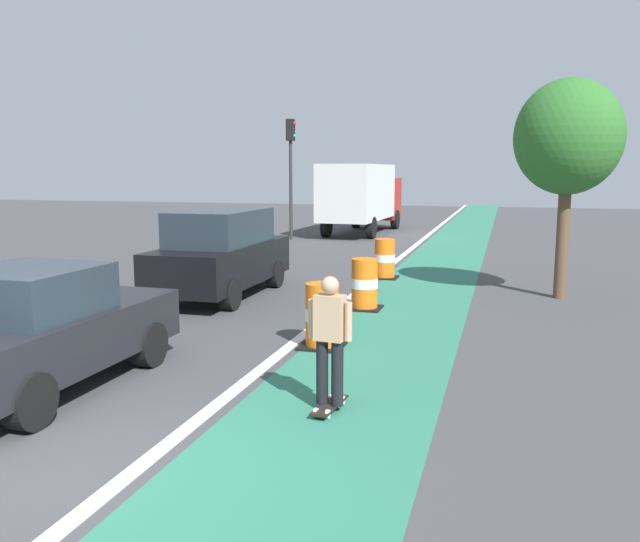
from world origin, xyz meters
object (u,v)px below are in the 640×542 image
at_px(traffic_barrel_back, 385,259).
at_px(pedestrian_crossing, 196,246).
at_px(parked_sedan_nearest, 40,329).
at_px(delivery_truck_down_block, 362,194).
at_px(skateboarder_on_lane, 330,339).
at_px(traffic_light_corner, 291,157).
at_px(traffic_barrel_front, 322,316).
at_px(street_tree_sidewalk, 568,138).
at_px(traffic_barrel_mid, 365,285).
at_px(parked_suv_second, 221,253).

xyz_separation_m(traffic_barrel_back, pedestrian_crossing, (-5.10, -1.24, 0.33)).
height_order(parked_sedan_nearest, delivery_truck_down_block, delivery_truck_down_block).
relative_size(delivery_truck_down_block, pedestrian_crossing, 4.77).
height_order(delivery_truck_down_block, pedestrian_crossing, delivery_truck_down_block).
xyz_separation_m(skateboarder_on_lane, traffic_barrel_back, (-1.18, 10.06, -0.38)).
relative_size(traffic_barrel_back, traffic_light_corner, 0.21).
relative_size(traffic_barrel_front, pedestrian_crossing, 0.68).
height_order(traffic_barrel_back, street_tree_sidewalk, street_tree_sidewalk).
relative_size(parked_sedan_nearest, traffic_barrel_back, 3.78).
distance_m(pedestrian_crossing, street_tree_sidewalk, 9.96).
distance_m(delivery_truck_down_block, pedestrian_crossing, 13.85).
xyz_separation_m(traffic_barrel_back, delivery_truck_down_block, (-3.42, 12.47, 1.31)).
height_order(parked_sedan_nearest, pedestrian_crossing, parked_sedan_nearest).
bearing_deg(skateboarder_on_lane, delivery_truck_down_block, 101.51).
bearing_deg(skateboarder_on_lane, traffic_barrel_back, 96.66).
xyz_separation_m(parked_sedan_nearest, delivery_truck_down_block, (-0.64, 22.85, 1.01)).
bearing_deg(traffic_barrel_mid, delivery_truck_down_block, 102.71).
distance_m(parked_sedan_nearest, traffic_barrel_back, 10.75).
distance_m(parked_suv_second, traffic_barrel_back, 4.88).
xyz_separation_m(delivery_truck_down_block, traffic_light_corner, (-2.33, -3.51, 1.65)).
bearing_deg(parked_sedan_nearest, delivery_truck_down_block, 91.60).
height_order(skateboarder_on_lane, traffic_light_corner, traffic_light_corner).
xyz_separation_m(parked_suv_second, delivery_truck_down_block, (-0.18, 16.09, 0.81)).
xyz_separation_m(parked_suv_second, traffic_light_corner, (-2.51, 12.58, 2.47)).
distance_m(parked_suv_second, traffic_barrel_front, 5.11).
bearing_deg(parked_sedan_nearest, traffic_barrel_front, 45.21).
bearing_deg(delivery_truck_down_block, pedestrian_crossing, -97.01).
bearing_deg(traffic_light_corner, pedestrian_crossing, -86.40).
relative_size(traffic_barrel_back, pedestrian_crossing, 0.68).
xyz_separation_m(skateboarder_on_lane, parked_suv_second, (-4.41, 6.45, 0.12)).
xyz_separation_m(traffic_barrel_back, traffic_light_corner, (-5.75, 8.96, 2.97)).
relative_size(parked_sedan_nearest, street_tree_sidewalk, 0.82).
distance_m(parked_sedan_nearest, pedestrian_crossing, 9.43).
bearing_deg(delivery_truck_down_block, traffic_barrel_mid, -77.29).
bearing_deg(parked_sedan_nearest, skateboarder_on_lane, 4.53).
xyz_separation_m(parked_sedan_nearest, traffic_barrel_mid, (3.10, 6.27, -0.30)).
bearing_deg(parked_sedan_nearest, pedestrian_crossing, 104.27).
distance_m(traffic_barrel_mid, delivery_truck_down_block, 17.05).
bearing_deg(parked_suv_second, delivery_truck_down_block, 90.65).
height_order(pedestrian_crossing, street_tree_sidewalk, street_tree_sidewalk).
distance_m(delivery_truck_down_block, traffic_light_corner, 4.52).
bearing_deg(traffic_light_corner, traffic_barrel_back, -57.34).
distance_m(parked_suv_second, street_tree_sidewalk, 8.35).
bearing_deg(traffic_light_corner, street_tree_sidewalk, -46.17).
distance_m(traffic_barrel_front, traffic_barrel_back, 7.29).
xyz_separation_m(traffic_barrel_mid, traffic_light_corner, (-6.07, 13.07, 2.97)).
xyz_separation_m(parked_sedan_nearest, pedestrian_crossing, (-2.32, 9.13, 0.03)).
bearing_deg(parked_sedan_nearest, street_tree_sidewalk, 50.36).
distance_m(traffic_barrel_back, street_tree_sidewalk, 5.69).
bearing_deg(street_tree_sidewalk, skateboarder_on_lane, -111.26).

